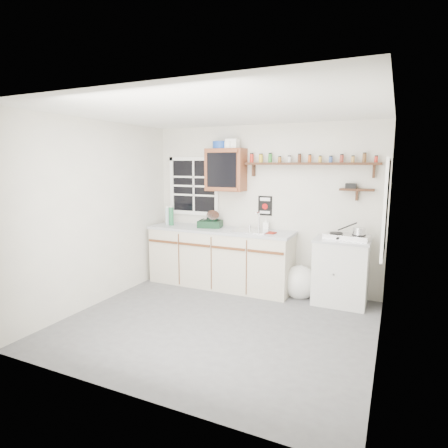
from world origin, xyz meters
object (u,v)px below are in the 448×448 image
object	(u,v)px
upper_cabinet	(226,170)
hotplate	(347,237)
spice_shelf	(308,163)
main_cabinet	(220,257)
right_cabinet	(341,271)
dish_rack	(211,222)

from	to	relation	value
upper_cabinet	hotplate	size ratio (longest dim) A/B	1.05
spice_shelf	main_cabinet	bearing A→B (deg)	-170.58
hotplate	right_cabinet	bearing A→B (deg)	169.70
main_cabinet	dish_rack	bearing A→B (deg)	163.44
upper_cabinet	spice_shelf	xyz separation A→B (m)	(1.25, 0.07, 0.11)
spice_shelf	upper_cabinet	bearing A→B (deg)	-176.83
main_cabinet	right_cabinet	distance (m)	1.84
right_cabinet	upper_cabinet	world-z (taller)	upper_cabinet
main_cabinet	hotplate	distance (m)	1.96
main_cabinet	spice_shelf	bearing A→B (deg)	9.42
upper_cabinet	spice_shelf	distance (m)	1.26
dish_rack	hotplate	bearing A→B (deg)	-13.86
spice_shelf	right_cabinet	bearing A→B (deg)	-18.82
upper_cabinet	dish_rack	distance (m)	0.85
main_cabinet	right_cabinet	xyz separation A→B (m)	(1.83, 0.03, -0.01)
dish_rack	upper_cabinet	bearing A→B (deg)	9.94
right_cabinet	upper_cabinet	size ratio (longest dim) A/B	1.40
main_cabinet	upper_cabinet	xyz separation A→B (m)	(0.03, 0.14, 1.36)
upper_cabinet	dish_rack	world-z (taller)	upper_cabinet
spice_shelf	hotplate	xyz separation A→B (m)	(0.61, -0.21, -0.98)
main_cabinet	dish_rack	size ratio (longest dim) A/B	5.61
right_cabinet	spice_shelf	bearing A→B (deg)	161.18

